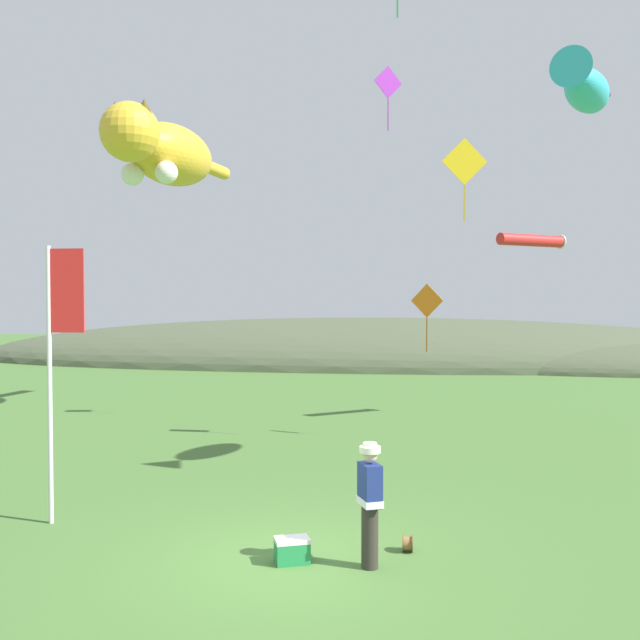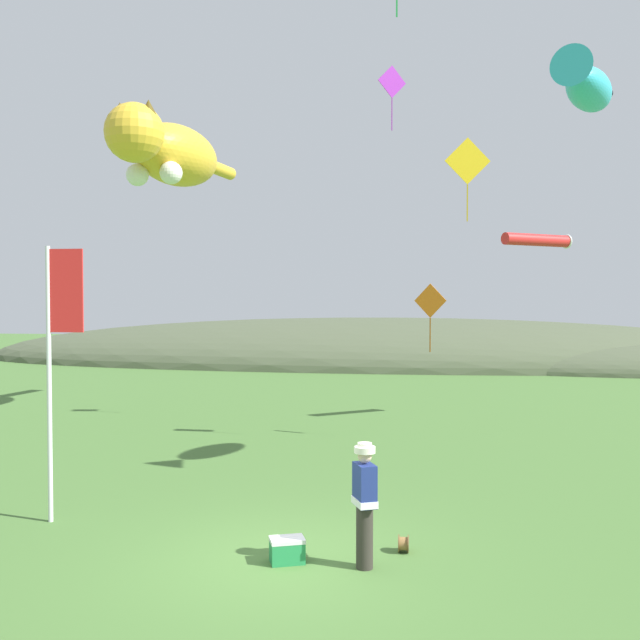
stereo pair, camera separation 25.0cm
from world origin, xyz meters
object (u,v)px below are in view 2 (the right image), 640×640
Objects in this scene: kite_spool at (403,544)px; kite_diamond_orange at (430,302)px; picnic_cooler at (287,550)px; kite_diamond_gold at (468,162)px; festival_attendant at (365,501)px; kite_tube_streamer at (538,240)px; kite_diamond_violet at (392,83)px; festival_banner_pole at (57,342)px; kite_fish_windsock at (586,85)px; kite_giant_cat at (168,153)px.

kite_spool is 9.00m from kite_diamond_orange.
kite_diamond_gold is (3.06, 7.86, 6.95)m from picnic_cooler.
kite_tube_streamer reaches higher than festival_attendant.
kite_diamond_violet reaches higher than festival_attendant.
kite_diamond_orange is 3.68m from kite_diamond_gold.
kite_tube_streamer is at bearing 71.67° from kite_spool.
festival_banner_pole is 2.60× the size of kite_diamond_orange.
festival_attendant reaches higher than kite_spool.
kite_fish_windsock is 1.44× the size of kite_diamond_gold.
picnic_cooler is 10.93m from kite_diamond_gold.
kite_spool is 6.56m from festival_banner_pole.
kite_spool is at bearing 21.23° from picnic_cooler.
festival_attendant is at bearing -103.75° from kite_diamond_gold.
kite_tube_streamer reaches higher than picnic_cooler.
kite_diamond_orange is at bearing 49.95° from festival_banner_pole.
kite_tube_streamer is (4.30, 12.07, 4.57)m from festival_attendant.
kite_fish_windsock is (9.30, 3.46, 4.93)m from festival_banner_pole.
festival_attendant is 13.55m from kite_diamond_violet.
kite_diamond_violet reaches higher than kite_diamond_gold.
festival_attendant is at bearing -14.53° from festival_banner_pole.
picnic_cooler is at bearing -114.28° from kite_tube_streamer.
kite_diamond_gold is at bearing -49.70° from kite_diamond_orange.
picnic_cooler is at bearing -111.25° from kite_diamond_gold.
kite_diamond_violet is at bearing -157.14° from kite_tube_streamer.
picnic_cooler is 0.12× the size of festival_banner_pole.
kite_spool is at bearing -101.03° from kite_diamond_gold.
kite_fish_windsock reaches higher than kite_spool.
kite_spool is 0.13× the size of kite_diamond_gold.
festival_attendant is 13.60m from kite_tube_streamer.
kite_fish_windsock is 6.63m from kite_diamond_orange.
kite_diamond_orange is at bearing 83.14° from festival_attendant.
kite_giant_cat is 3.96× the size of kite_diamond_orange.
kite_diamond_orange is (-3.22, -3.12, -1.82)m from kite_tube_streamer.
festival_attendant is 3.11× the size of picnic_cooler.
festival_attendant is 0.79× the size of kite_tube_streamer.
festival_attendant is at bearing -96.86° from kite_diamond_orange.
kite_fish_windsock reaches higher than festival_banner_pole.
kite_giant_cat is (-7.28, 10.29, 8.07)m from kite_spool.
picnic_cooler is at bearing -62.74° from kite_giant_cat.
kite_diamond_gold reaches higher than festival_attendant.
kite_diamond_violet reaches higher than kite_giant_cat.
kite_giant_cat reaches higher than picnic_cooler.
kite_spool is 13.61m from kite_diamond_violet.
kite_fish_windsock is at bearing -54.51° from kite_diamond_orange.
festival_banner_pole is 1.59× the size of kite_fish_windsock.
festival_banner_pole is at bearing 162.60° from picnic_cooler.
festival_attendant is 6.84× the size of kite_spool.
festival_banner_pole is 0.66× the size of kite_giant_cat.
kite_tube_streamer is (0.28, 7.24, -2.47)m from kite_fish_windsock.
kite_tube_streamer is at bearing 5.53° from kite_giant_cat.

